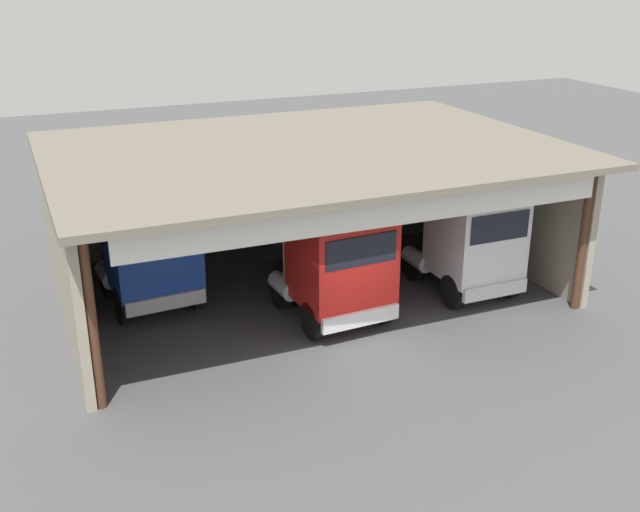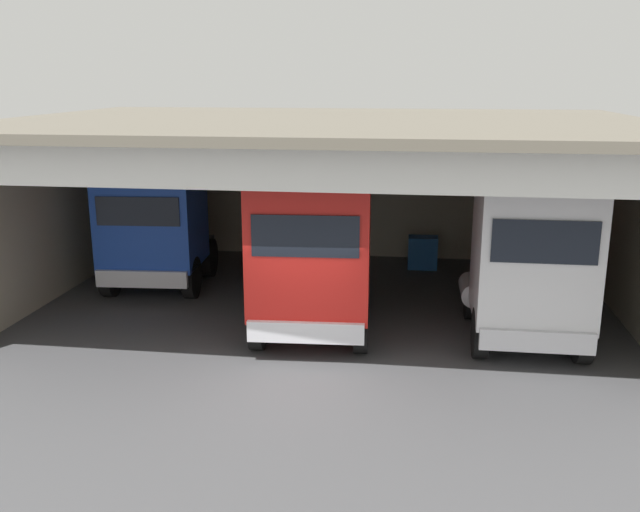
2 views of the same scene
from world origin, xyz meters
TOP-DOWN VIEW (x-y plane):
  - ground_plane at (0.00, 0.00)m, footprint 80.00×80.00m
  - workshop_shed at (0.00, 5.75)m, footprint 15.42×11.19m
  - truck_blue_yard_outside at (-4.85, 5.37)m, footprint 2.89×4.55m
  - truck_red_center_bay at (-0.02, 2.26)m, footprint 2.88×4.89m
  - truck_white_center_right_bay at (4.70, 2.44)m, footprint 2.55×5.08m
  - oil_drum at (-2.69, 8.97)m, footprint 0.58×0.58m
  - tool_cart at (2.51, 8.64)m, footprint 0.90×0.60m

SIDE VIEW (x-z plane):
  - ground_plane at x=0.00m, z-range 0.00..0.00m
  - oil_drum at x=-2.69m, z-range 0.00..0.93m
  - tool_cart at x=2.51m, z-range 0.00..1.00m
  - truck_blue_yard_outside at x=-4.85m, z-range -0.11..3.62m
  - truck_white_center_right_bay at x=4.70m, z-range 0.06..3.70m
  - truck_red_center_bay at x=-0.02m, z-range 0.09..3.74m
  - workshop_shed at x=0.00m, z-range 1.04..5.85m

